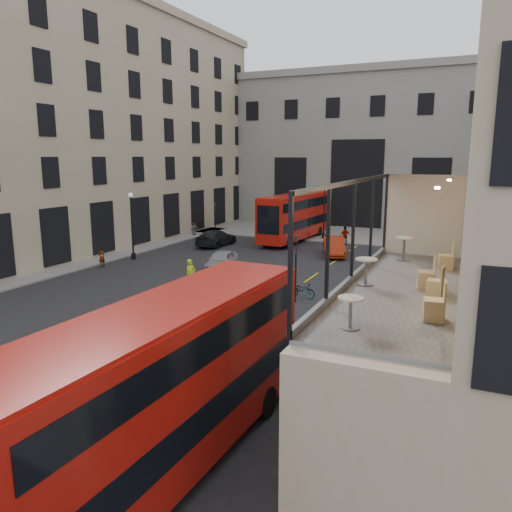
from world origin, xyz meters
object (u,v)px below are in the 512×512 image
at_px(car_a, 221,261).
at_px(cafe_chair_a, 435,308).
at_px(bicycle, 302,290).
at_px(cyclist, 191,274).
at_px(pedestrian_c, 345,236).
at_px(pedestrian_a, 194,228).
at_px(car_c, 216,238).
at_px(traffic_light_far, 215,217).
at_px(bus_near, 165,381).
at_px(street_lamp_b, 324,215).
at_px(cafe_chair_b, 427,279).
at_px(pedestrian_e, 102,257).
at_px(cafe_chair_d, 446,261).
at_px(street_lamp_a, 132,230).
at_px(pedestrian_d, 414,233).
at_px(cafe_table_near, 351,308).
at_px(cafe_table_far, 404,245).
at_px(bus_far, 295,215).
at_px(cafe_chair_c, 435,287).
at_px(car_b, 334,246).
at_px(traffic_light_near, 296,260).
at_px(pedestrian_b, 304,232).

bearing_deg(car_a, cafe_chair_a, -62.07).
relative_size(bicycle, cyclist, 0.90).
bearing_deg(bicycle, car_a, 75.03).
bearing_deg(pedestrian_c, pedestrian_a, -35.31).
bearing_deg(car_c, traffic_light_far, -58.56).
bearing_deg(bus_near, pedestrian_c, 97.10).
relative_size(street_lamp_b, cafe_chair_b, 5.89).
bearing_deg(pedestrian_e, car_a, 112.99).
bearing_deg(cafe_chair_d, street_lamp_a, 148.15).
bearing_deg(pedestrian_d, cafe_table_near, 149.97).
bearing_deg(bus_near, car_c, 116.76).
relative_size(cafe_table_near, cafe_table_far, 0.84).
bearing_deg(cafe_chair_a, pedestrian_e, 145.20).
bearing_deg(traffic_light_far, pedestrian_e, -99.43).
distance_m(bus_near, bus_far, 36.89).
bearing_deg(cyclist, cafe_chair_b, -111.79).
height_order(cyclist, cafe_chair_c, cafe_chair_c).
bearing_deg(cafe_chair_c, cafe_table_far, 108.48).
bearing_deg(bus_far, cafe_chair_c, -64.15).
bearing_deg(cafe_table_near, car_b, 106.09).
bearing_deg(cafe_chair_b, traffic_light_far, 128.31).
bearing_deg(cyclist, pedestrian_a, 47.56).
bearing_deg(pedestrian_c, cafe_chair_a, 69.34).
height_order(traffic_light_near, cyclist, traffic_light_near).
height_order(street_lamp_b, cafe_table_near, street_lamp_b).
relative_size(bicycle, pedestrian_a, 1.12).
bearing_deg(cafe_chair_b, car_b, 110.57).
height_order(traffic_light_near, bicycle, traffic_light_near).
relative_size(bicycle, cafe_table_far, 2.11).
bearing_deg(bus_near, bus_far, 104.98).
bearing_deg(cyclist, pedestrian_d, -6.63).
relative_size(bus_near, car_a, 2.68).
xyz_separation_m(bus_near, bus_far, (-9.53, 35.64, 0.02)).
height_order(traffic_light_far, car_c, traffic_light_far).
bearing_deg(pedestrian_a, car_a, -71.62).
xyz_separation_m(pedestrian_b, cafe_table_far, (13.28, -28.12, 4.21)).
xyz_separation_m(traffic_light_near, pedestrian_e, (-16.23, 2.59, -1.65)).
bearing_deg(bicycle, cafe_chair_a, -138.16).
xyz_separation_m(pedestrian_a, cafe_table_far, (24.89, -26.84, 4.37)).
distance_m(car_b, pedestrian_e, 18.50).
bearing_deg(cafe_table_near, cafe_chair_d, 78.19).
height_order(traffic_light_far, car_a, traffic_light_far).
xyz_separation_m(traffic_light_far, pedestrian_a, (-4.00, 2.60, -1.66)).
bearing_deg(street_lamp_b, bus_far, -134.90).
bearing_deg(pedestrian_d, car_a, 114.15).
distance_m(cafe_chair_a, cafe_chair_b, 2.73).
bearing_deg(street_lamp_b, pedestrian_a, -165.34).
bearing_deg(pedestrian_e, cafe_chair_c, 63.89).
bearing_deg(bus_far, bicycle, -68.53).
relative_size(car_a, cafe_table_near, 6.25).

